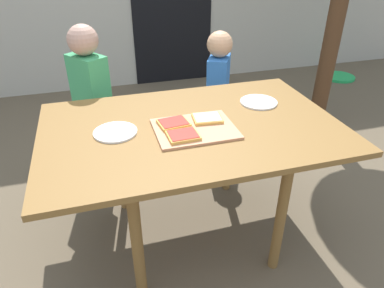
{
  "coord_description": "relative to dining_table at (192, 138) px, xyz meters",
  "views": [
    {
      "loc": [
        -0.43,
        -1.47,
        1.53
      ],
      "look_at": [
        0.0,
        0.0,
        0.62
      ],
      "focal_mm": 32.94,
      "sensor_mm": 36.0,
      "label": 1
    }
  ],
  "objects": [
    {
      "name": "pizza_slice_near_left",
      "position": [
        -0.08,
        -0.12,
        0.09
      ],
      "size": [
        0.15,
        0.12,
        0.02
      ],
      "color": "gold",
      "rests_on": "cutting_board"
    },
    {
      "name": "dining_table",
      "position": [
        0.0,
        0.0,
        0.0
      ],
      "size": [
        1.46,
        0.94,
        0.73
      ],
      "color": "brown",
      "rests_on": "ground"
    },
    {
      "name": "plate_white_left",
      "position": [
        -0.37,
        0.02,
        0.08
      ],
      "size": [
        0.21,
        0.21,
        0.01
      ],
      "primitive_type": "cylinder",
      "color": "white",
      "rests_on": "dining_table"
    },
    {
      "name": "pizza_slice_far_left",
      "position": [
        -0.09,
        0.01,
        0.09
      ],
      "size": [
        0.15,
        0.13,
        0.02
      ],
      "color": "gold",
      "rests_on": "cutting_board"
    },
    {
      "name": "child_right",
      "position": [
        0.45,
        0.85,
        -0.09
      ],
      "size": [
        0.24,
        0.28,
        0.96
      ],
      "color": "navy",
      "rests_on": "ground"
    },
    {
      "name": "garden_hose_coil",
      "position": [
        2.48,
        2.02,
        -0.64
      ],
      "size": [
        0.38,
        0.38,
        0.03
      ],
      "primitive_type": "cylinder",
      "color": "green",
      "rests_on": "ground"
    },
    {
      "name": "cutting_board",
      "position": [
        0.0,
        -0.05,
        0.08
      ],
      "size": [
        0.38,
        0.3,
        0.01
      ],
      "primitive_type": "cube",
      "color": "tan",
      "rests_on": "dining_table"
    },
    {
      "name": "plate_white_right",
      "position": [
        0.43,
        0.15,
        0.08
      ],
      "size": [
        0.21,
        0.21,
        0.01
      ],
      "primitive_type": "cylinder",
      "color": "white",
      "rests_on": "dining_table"
    },
    {
      "name": "pizza_slice_far_right",
      "position": [
        0.08,
        0.01,
        0.09
      ],
      "size": [
        0.15,
        0.13,
        0.02
      ],
      "color": "gold",
      "rests_on": "cutting_board"
    },
    {
      "name": "ground_plane",
      "position": [
        0.0,
        0.0,
        -0.65
      ],
      "size": [
        16.0,
        16.0,
        0.0
      ],
      "primitive_type": "plane",
      "color": "brown"
    },
    {
      "name": "child_left",
      "position": [
        -0.46,
        0.68,
        -0.01
      ],
      "size": [
        0.25,
        0.28,
        1.1
      ],
      "color": "#484941",
      "rests_on": "ground"
    }
  ]
}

